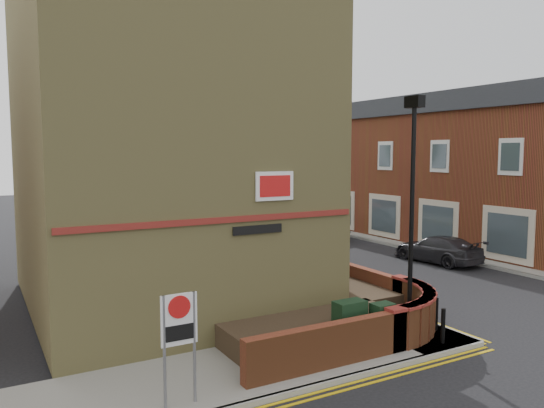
{
  "coord_description": "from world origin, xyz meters",
  "views": [
    {
      "loc": [
        -8.28,
        -8.91,
        4.98
      ],
      "look_at": [
        -0.99,
        4.0,
        3.54
      ],
      "focal_mm": 35.0,
      "sensor_mm": 36.0,
      "label": 1
    }
  ],
  "objects_px": {
    "lamppost": "(412,216)",
    "silver_car_near": "(260,242)",
    "utility_cabinet_large": "(349,324)",
    "zone_sign": "(179,328)"
  },
  "relations": [
    {
      "from": "lamppost",
      "to": "silver_car_near",
      "type": "distance_m",
      "value": 12.52
    },
    {
      "from": "utility_cabinet_large",
      "to": "silver_car_near",
      "type": "height_order",
      "value": "silver_car_near"
    },
    {
      "from": "utility_cabinet_large",
      "to": "zone_sign",
      "type": "bearing_deg",
      "value": -170.31
    },
    {
      "from": "lamppost",
      "to": "utility_cabinet_large",
      "type": "relative_size",
      "value": 5.25
    },
    {
      "from": "lamppost",
      "to": "zone_sign",
      "type": "relative_size",
      "value": 2.86
    },
    {
      "from": "lamppost",
      "to": "utility_cabinet_large",
      "type": "bearing_deg",
      "value": 176.99
    },
    {
      "from": "lamppost",
      "to": "silver_car_near",
      "type": "xyz_separation_m",
      "value": [
        2.0,
        12.07,
        -2.65
      ]
    },
    {
      "from": "lamppost",
      "to": "zone_sign",
      "type": "xyz_separation_m",
      "value": [
        -6.6,
        -0.7,
        -1.7
      ]
    },
    {
      "from": "zone_sign",
      "to": "silver_car_near",
      "type": "xyz_separation_m",
      "value": [
        8.6,
        12.78,
        -0.95
      ]
    },
    {
      "from": "zone_sign",
      "to": "utility_cabinet_large",
      "type": "bearing_deg",
      "value": 9.69
    }
  ]
}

